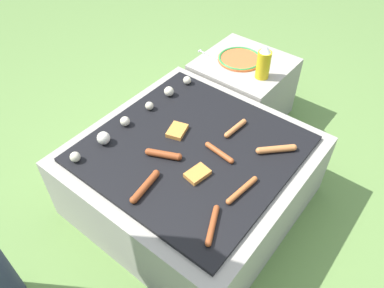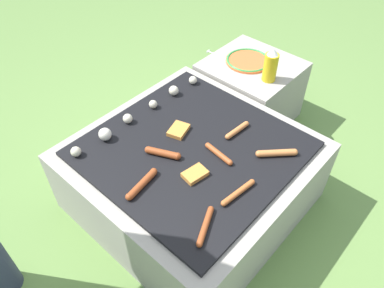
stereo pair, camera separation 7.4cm
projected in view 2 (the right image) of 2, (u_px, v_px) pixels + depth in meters
The scene contains 16 objects.
ground_plane at pixel (192, 200), 1.92m from camera, with size 14.00×14.00×0.00m, color #608442.
grill at pixel (192, 176), 1.78m from camera, with size 0.96×0.96×0.38m.
side_ledge at pixel (249, 91), 2.26m from camera, with size 0.48×0.50×0.38m.
sausage_mid_left at pixel (219, 154), 1.60m from camera, with size 0.04×0.16×0.02m.
sausage_front_left at pixel (238, 192), 1.45m from camera, with size 0.18×0.04×0.02m.
sausage_front_center at pixel (142, 184), 1.48m from camera, with size 0.18×0.05×0.03m.
sausage_back_left at pixel (237, 130), 1.71m from camera, with size 0.15×0.03×0.02m.
sausage_front_right at pixel (277, 153), 1.60m from camera, with size 0.14×0.14×0.03m.
sausage_back_right at pixel (163, 153), 1.60m from camera, with size 0.09×0.16×0.03m.
sausage_mid_right at pixel (205, 226), 1.34m from camera, with size 0.16×0.09×0.02m.
bread_slice_left at pixel (179, 130), 1.71m from camera, with size 0.12×0.10×0.02m.
bread_slice_center at pixel (195, 174), 1.52m from camera, with size 0.11×0.08×0.02m.
mushroom_row at pixel (136, 115), 1.77m from camera, with size 0.77×0.06×0.06m.
plate_colorful at pixel (248, 61), 2.13m from camera, with size 0.25×0.25×0.02m.
condiment_bottle at pixel (271, 65), 1.95m from camera, with size 0.07×0.07×0.19m.
fork_utensil at pixel (220, 57), 2.17m from camera, with size 0.02×0.21×0.01m.
Camera 2 is at (-0.86, -0.78, 1.55)m, focal length 35.00 mm.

